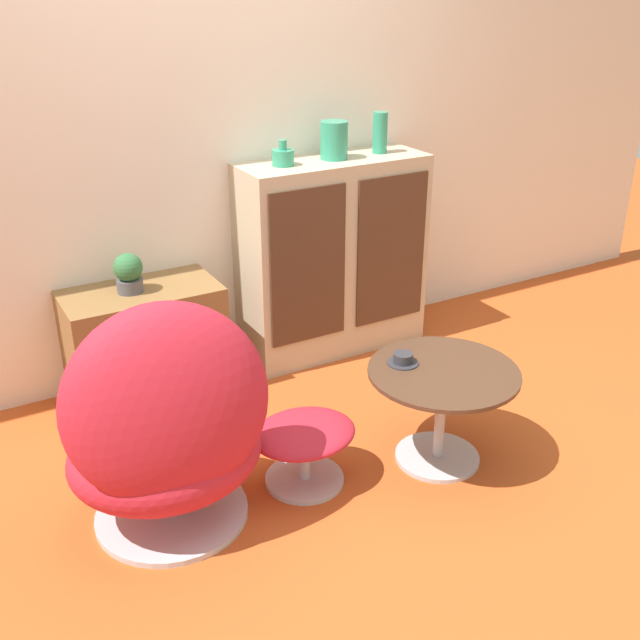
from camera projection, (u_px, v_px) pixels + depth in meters
ground_plane at (344, 492)px, 3.03m from camera, size 12.00×12.00×0.00m
wall_back at (198, 113)px, 3.56m from camera, size 6.40×0.06×2.60m
sideboard at (333, 257)px, 4.00m from camera, size 1.00×0.37×1.05m
tv_console at (146, 343)px, 3.62m from camera, size 0.73×0.40×0.56m
egg_chair at (167, 431)px, 2.67m from camera, size 0.79×0.74×0.96m
ottoman at (304, 440)px, 3.01m from camera, size 0.43×0.36×0.28m
coffee_table at (442, 397)px, 3.11m from camera, size 0.63×0.63×0.44m
vase_leftmost at (283, 157)px, 3.64m from camera, size 0.11×0.11×0.12m
vase_inner_left at (334, 140)px, 3.74m from camera, size 0.14×0.14×0.19m
vase_inner_right at (380, 133)px, 3.86m from camera, size 0.08×0.08×0.21m
potted_plant at (128, 273)px, 3.44m from camera, size 0.13×0.13×0.19m
teacup at (403, 359)px, 3.10m from camera, size 0.13×0.13×0.05m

